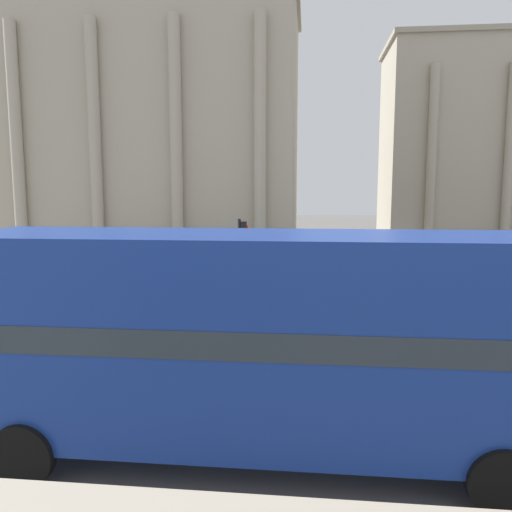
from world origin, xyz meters
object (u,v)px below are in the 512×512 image
at_px(car_navy, 233,268).
at_px(pedestrian_blue, 380,252).
at_px(traffic_light_near, 269,286).
at_px(plaza_building_left, 164,127).
at_px(double_decker_bus, 259,336).
at_px(car_black, 291,286).
at_px(pedestrian_white, 478,257).
at_px(traffic_light_mid, 241,252).

xyz_separation_m(car_navy, pedestrian_blue, (8.47, 5.62, 0.29)).
bearing_deg(traffic_light_near, pedestrian_blue, 73.04).
bearing_deg(car_navy, plaza_building_left, -62.09).
distance_m(car_navy, pedestrian_blue, 10.17).
distance_m(double_decker_bus, car_navy, 18.13).
bearing_deg(traffic_light_near, car_black, 87.51).
bearing_deg(double_decker_bus, plaza_building_left, 102.62).
xyz_separation_m(double_decker_bus, pedestrian_white, (10.62, 21.31, -1.29)).
bearing_deg(car_black, pedestrian_white, 3.85).
bearing_deg(traffic_light_mid, car_navy, 101.06).
xyz_separation_m(car_navy, pedestrian_white, (13.75, 3.52, 0.30)).
distance_m(traffic_light_near, pedestrian_white, 19.47).
bearing_deg(traffic_light_mid, plaza_building_left, 112.01).
bearing_deg(plaza_building_left, double_decker_bus, -71.55).
xyz_separation_m(traffic_light_mid, pedestrian_blue, (7.08, 12.71, -1.46)).
height_order(double_decker_bus, car_navy, double_decker_bus).
bearing_deg(traffic_light_near, plaza_building_left, 110.90).
bearing_deg(traffic_light_mid, car_black, 51.33).
distance_m(car_navy, car_black, 5.77).
xyz_separation_m(plaza_building_left, traffic_light_near, (11.97, -31.35, -8.40)).
bearing_deg(pedestrian_white, car_navy, -70.81).
xyz_separation_m(double_decker_bus, pedestrian_blue, (5.34, 23.40, -1.31)).
relative_size(plaza_building_left, pedestrian_white, 13.92).
relative_size(double_decker_bus, car_black, 2.45).
relative_size(car_navy, car_black, 1.00).
relative_size(car_navy, pedestrian_blue, 2.45).
height_order(traffic_light_near, traffic_light_mid, traffic_light_mid).
xyz_separation_m(plaza_building_left, car_navy, (9.06, -18.75, -9.88)).
distance_m(double_decker_bus, car_black, 13.12).
relative_size(car_black, pedestrian_blue, 2.45).
bearing_deg(car_navy, traffic_light_mid, 103.18).
xyz_separation_m(plaza_building_left, pedestrian_white, (22.81, -15.23, -9.58)).
bearing_deg(traffic_light_near, car_navy, 103.02).
relative_size(car_black, pedestrian_white, 2.42).
bearing_deg(car_navy, pedestrian_white, -163.51).
bearing_deg(pedestrian_blue, car_black, -115.34).
distance_m(traffic_light_mid, car_black, 3.47).
relative_size(plaza_building_left, car_black, 5.76).
xyz_separation_m(pedestrian_blue, pedestrian_white, (5.28, -2.09, 0.02)).
bearing_deg(car_black, traffic_light_near, -126.91).
relative_size(double_decker_bus, pedestrian_blue, 6.01).
distance_m(plaza_building_left, pedestrian_blue, 23.91).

